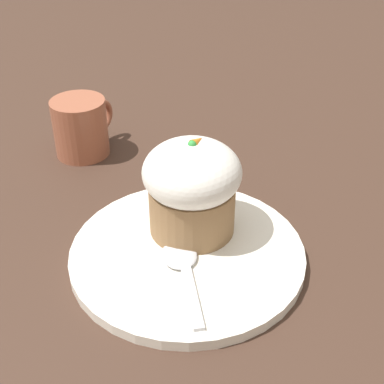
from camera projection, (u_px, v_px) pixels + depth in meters
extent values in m
plane|color=#3D281E|center=(187.00, 258.00, 0.54)|extent=(4.00, 4.00, 0.00)
cylinder|color=white|center=(187.00, 254.00, 0.54)|extent=(0.23, 0.23, 0.01)
cylinder|color=olive|center=(192.00, 208.00, 0.55)|extent=(0.09, 0.09, 0.05)
ellipsoid|color=white|center=(192.00, 172.00, 0.52)|extent=(0.10, 0.10, 0.06)
cone|color=orange|center=(197.00, 141.00, 0.51)|extent=(0.02, 0.01, 0.01)
sphere|color=green|center=(192.00, 145.00, 0.51)|extent=(0.01, 0.01, 0.01)
cube|color=silver|center=(192.00, 296.00, 0.48)|extent=(0.07, 0.06, 0.00)
ellipsoid|color=silver|center=(183.00, 256.00, 0.52)|extent=(0.06, 0.05, 0.01)
cylinder|color=#9E563D|center=(80.00, 128.00, 0.69)|extent=(0.07, 0.07, 0.08)
torus|color=#9E563D|center=(100.00, 116.00, 0.72)|extent=(0.05, 0.01, 0.05)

